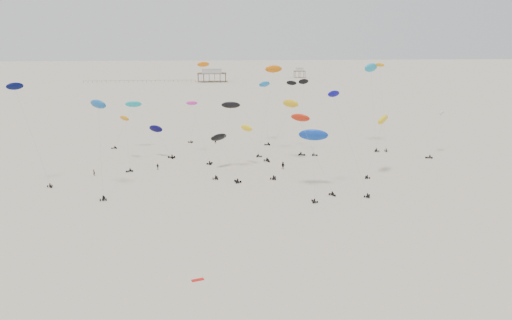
{
  "coord_description": "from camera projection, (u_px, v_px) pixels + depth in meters",
  "views": [
    {
      "loc": [
        -9.18,
        -19.45,
        34.43
      ],
      "look_at": [
        0.0,
        88.0,
        7.0
      ],
      "focal_mm": 35.0,
      "sensor_mm": 36.0,
      "label": 1
    }
  ],
  "objects": [
    {
      "name": "rig_9",
      "position": [
        201.0,
        79.0,
        160.21
      ],
      "size": [
        7.81,
        6.1,
        25.82
      ],
      "rotation": [
        0.0,
        0.0,
        1.25
      ],
      "color": "black",
      "rests_on": "ground"
    },
    {
      "name": "pavilion_small",
      "position": [
        300.0,
        73.0,
        399.06
      ],
      "size": [
        9.0,
        7.0,
        8.0
      ],
      "color": "brown",
      "rests_on": "ground"
    },
    {
      "name": "pier_fence",
      "position": [
        140.0,
        81.0,
        360.69
      ],
      "size": [
        80.2,
        0.2,
        1.5
      ],
      "color": "black",
      "rests_on": "ground"
    },
    {
      "name": "rig_4",
      "position": [
        306.0,
        130.0,
        109.94
      ],
      "size": [
        9.9,
        9.16,
        18.06
      ],
      "rotation": [
        0.0,
        0.0,
        3.57
      ],
      "color": "black",
      "rests_on": "ground"
    },
    {
      "name": "ground_plane",
      "position": [
        235.0,
        113.0,
        221.15
      ],
      "size": [
        900.0,
        900.0,
        0.0
      ],
      "primitive_type": "plane",
      "color": "beige"
    },
    {
      "name": "rig_15",
      "position": [
        222.0,
        144.0,
        127.6
      ],
      "size": [
        7.96,
        17.76,
        15.94
      ],
      "rotation": [
        0.0,
        0.0,
        0.56
      ],
      "color": "black",
      "rests_on": "ground"
    },
    {
      "name": "rig_18",
      "position": [
        99.0,
        121.0,
        109.64
      ],
      "size": [
        5.29,
        13.15,
        21.0
      ],
      "rotation": [
        0.0,
        0.0,
        0.06
      ],
      "color": "black",
      "rests_on": "ground"
    },
    {
      "name": "rig_10",
      "position": [
        159.0,
        135.0,
        141.19
      ],
      "size": [
        7.95,
        5.04,
        9.44
      ],
      "rotation": [
        0.0,
        0.0,
        1.12
      ],
      "color": "black",
      "rests_on": "ground"
    },
    {
      "name": "rig_17",
      "position": [
        265.0,
        95.0,
        159.72
      ],
      "size": [
        4.93,
        9.8,
        19.77
      ],
      "rotation": [
        0.0,
        0.0,
        1.63
      ],
      "color": "black",
      "rests_on": "ground"
    },
    {
      "name": "rig_12",
      "position": [
        126.0,
        130.0,
        135.71
      ],
      "size": [
        6.02,
        17.28,
        17.69
      ],
      "rotation": [
        0.0,
        0.0,
        2.17
      ],
      "color": "black",
      "rests_on": "ground"
    },
    {
      "name": "pavilion_main",
      "position": [
        212.0,
        76.0,
        364.13
      ],
      "size": [
        21.0,
        13.0,
        9.8
      ],
      "color": "brown",
      "rests_on": "ground"
    },
    {
      "name": "rig_21",
      "position": [
        371.0,
        75.0,
        155.85
      ],
      "size": [
        6.55,
        17.1,
        26.68
      ],
      "rotation": [
        0.0,
        0.0,
        -0.01
      ],
      "color": "black",
      "rests_on": "ground"
    },
    {
      "name": "rig_3",
      "position": [
        382.0,
        96.0,
        152.94
      ],
      "size": [
        3.06,
        14.65,
        26.62
      ],
      "rotation": [
        0.0,
        0.0,
        2.82
      ],
      "color": "black",
      "rests_on": "ground"
    },
    {
      "name": "rig_1",
      "position": [
        199.0,
        127.0,
        140.94
      ],
      "size": [
        7.77,
        16.74,
        20.61
      ],
      "rotation": [
        0.0,
        0.0,
        5.69
      ],
      "color": "black",
      "rests_on": "ground"
    },
    {
      "name": "spectator_0",
      "position": [
        94.0,
        176.0,
        124.3
      ],
      "size": [
        0.81,
        0.83,
        1.9
      ],
      "primitive_type": "imported",
      "rotation": [
        0.0,
        0.0,
        2.27
      ],
      "color": "black",
      "rests_on": "ground"
    },
    {
      "name": "rig_0",
      "position": [
        24.0,
        111.0,
        113.09
      ],
      "size": [
        9.66,
        6.68,
        23.84
      ],
      "rotation": [
        0.0,
        0.0,
        3.7
      ],
      "color": "black",
      "rests_on": "ground"
    },
    {
      "name": "rig_14",
      "position": [
        272.0,
        80.0,
        144.43
      ],
      "size": [
        8.47,
        9.31,
        25.84
      ],
      "rotation": [
        0.0,
        0.0,
        4.51
      ],
      "color": "black",
      "rests_on": "ground"
    },
    {
      "name": "rig_6",
      "position": [
        286.0,
        115.0,
        136.62
      ],
      "size": [
        10.1,
        5.6,
        17.1
      ],
      "rotation": [
        0.0,
        0.0,
        3.55
      ],
      "color": "black",
      "rests_on": "ground"
    },
    {
      "name": "rig_7",
      "position": [
        303.0,
        109.0,
        144.72
      ],
      "size": [
        3.99,
        7.25,
        21.73
      ],
      "rotation": [
        0.0,
        0.0,
        4.21
      ],
      "color": "black",
      "rests_on": "ground"
    },
    {
      "name": "spectator_1",
      "position": [
        283.0,
        169.0,
        130.25
      ],
      "size": [
        1.28,
        1.02,
        2.28
      ],
      "primitive_type": "imported",
      "rotation": [
        0.0,
        0.0,
        5.89
      ],
      "color": "black",
      "rests_on": "ground"
    },
    {
      "name": "rig_20",
      "position": [
        253.0,
        140.0,
        129.52
      ],
      "size": [
        8.72,
        18.25,
        17.97
      ],
      "rotation": [
        0.0,
        0.0,
        5.81
      ],
      "color": "black",
      "rests_on": "ground"
    },
    {
      "name": "rig_5",
      "position": [
        344.0,
        125.0,
        110.19
      ],
      "size": [
        8.97,
        11.98,
        23.02
      ],
      "rotation": [
        0.0,
        0.0,
        5.58
      ],
      "color": "black",
      "rests_on": "ground"
    },
    {
      "name": "spectator_2",
      "position": [
        158.0,
        169.0,
        129.95
      ],
      "size": [
        1.27,
        1.03,
        1.89
      ],
      "primitive_type": "imported",
      "rotation": [
        0.0,
        0.0,
        5.82
      ],
      "color": "black",
      "rests_on": "ground"
    },
    {
      "name": "spectator_3",
      "position": [
        215.0,
        143.0,
        160.68
      ],
      "size": [
        1.0,
        0.95,
        2.26
      ],
      "primitive_type": "imported",
      "rotation": [
        0.0,
        0.0,
        2.49
      ],
      "color": "black",
      "rests_on": "ground"
    },
    {
      "name": "rig_2",
      "position": [
        438.0,
        127.0,
        144.29
      ],
      "size": [
        8.62,
        9.49,
        13.81
      ],
      "rotation": [
        0.0,
        0.0,
        1.62
      ],
      "color": "black",
      "rests_on": "ground"
    },
    {
      "name": "rig_16",
      "position": [
        228.0,
        118.0,
        125.68
      ],
      "size": [
        7.62,
        11.98,
        18.81
      ],
      "rotation": [
        0.0,
        0.0,
        6.01
      ],
      "color": "black",
      "rests_on": "ground"
    },
    {
      "name": "rig_8",
      "position": [
        382.0,
        124.0,
        123.02
      ],
      "size": [
        8.08,
        8.49,
        15.44
      ],
      "rotation": [
        0.0,
        0.0,
        0.07
      ],
      "color": "black",
      "rests_on": "ground"
    },
    {
      "name": "rig_13",
      "position": [
        131.0,
        109.0,
        152.14
      ],
      "size": [
        9.92,
        3.34,
        14.97
      ],
      "rotation": [
        0.0,
        0.0,
        1.99
      ],
      "color": "black",
      "rests_on": "ground"
    },
    {
      "name": "grounded_kite_b",
      "position": [
        198.0,
        280.0,
        71.68
      ],
      "size": [
        1.93,
        1.22,
        0.07
      ],
      "primitive_type": "cube",
      "rotation": [
        0.0,
        0.0,
        0.31
      ],
      "color": "red",
      "rests_on": "ground"
    },
    {
      "name": "rig_11",
      "position": [
        298.0,
        104.0,
        148.86
      ],
      "size": [
        7.86,
        14.15,
        22.83
      ],
      "rotation": [
        0.0,
        0.0,
        4.53
      ],
      "color": "black",
      "rests_on": "ground"
    },
    {
      "name": "rig_19",
      "position": [
        313.0,
        138.0,
        112.69
      ],
      "size": [
        7.26,
        15.06,
        15.89
      ],
      "rotation": [
        0.0,
        0.0,
        0.35
      ],
      "color": "black",
      "rests_on": "ground"
    }
  ]
}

